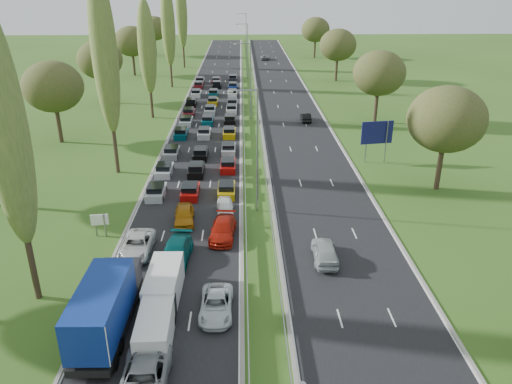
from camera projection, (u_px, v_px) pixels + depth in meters
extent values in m
plane|color=#325219|center=(251.00, 115.00, 82.78)|extent=(260.00, 260.00, 0.00)
cube|color=black|center=(211.00, 112.00, 84.90)|extent=(10.50, 215.00, 0.04)
cube|color=black|center=(290.00, 111.00, 85.25)|extent=(10.50, 215.00, 0.04)
cube|color=gray|center=(243.00, 108.00, 84.83)|extent=(0.06, 215.00, 0.32)
cube|color=gray|center=(257.00, 108.00, 84.89)|extent=(0.06, 215.00, 0.32)
cylinder|color=gray|center=(257.00, 152.00, 46.42)|extent=(0.18, 0.18, 12.00)
cylinder|color=gray|center=(251.00, 81.00, 78.57)|extent=(0.18, 0.18, 12.00)
cylinder|color=gray|center=(248.00, 51.00, 110.73)|extent=(0.18, 0.18, 12.00)
cylinder|color=gray|center=(246.00, 35.00, 142.88)|extent=(0.18, 0.18, 12.00)
cylinder|color=#2D2116|center=(30.00, 253.00, 34.09)|extent=(0.44, 0.44, 7.20)
ellipsoid|color=#516A2D|center=(4.00, 129.00, 30.62)|extent=(2.80, 2.80, 16.00)
cylinder|color=#2D2116|center=(115.00, 140.00, 56.92)|extent=(0.44, 0.44, 7.92)
ellipsoid|color=#516A2D|center=(104.00, 53.00, 53.10)|extent=(2.80, 2.80, 17.60)
cylinder|color=#2D2116|center=(151.00, 98.00, 80.17)|extent=(0.44, 0.44, 6.48)
ellipsoid|color=#516A2D|center=(147.00, 47.00, 77.04)|extent=(2.80, 2.80, 14.40)
cylinder|color=#2D2116|center=(171.00, 70.00, 102.99)|extent=(0.44, 0.44, 7.20)
ellipsoid|color=#516A2D|center=(168.00, 25.00, 99.52)|extent=(2.80, 2.80, 16.00)
cylinder|color=#2D2116|center=(184.00, 51.00, 125.82)|extent=(0.44, 0.44, 7.92)
ellipsoid|color=#516A2D|center=(181.00, 11.00, 122.00)|extent=(2.80, 2.80, 17.60)
cylinder|color=#2D2116|center=(59.00, 125.00, 68.28)|extent=(0.56, 0.56, 4.84)
ellipsoid|color=#38471E|center=(53.00, 87.00, 66.19)|extent=(8.00, 8.00, 6.80)
cylinder|color=#2D2116|center=(103.00, 89.00, 90.32)|extent=(0.56, 0.56, 4.84)
ellipsoid|color=#38471E|center=(100.00, 60.00, 88.24)|extent=(8.00, 8.00, 6.80)
cylinder|color=#2D2116|center=(134.00, 65.00, 116.05)|extent=(0.56, 0.56, 4.84)
ellipsoid|color=#38471E|center=(132.00, 41.00, 113.97)|extent=(8.00, 8.00, 6.80)
cylinder|color=#2D2116|center=(155.00, 47.00, 145.44)|extent=(0.56, 0.56, 4.84)
ellipsoid|color=#38471E|center=(154.00, 28.00, 143.36)|extent=(8.00, 8.00, 6.80)
cylinder|color=#2D2116|center=(439.00, 168.00, 52.93)|extent=(0.56, 0.56, 4.84)
ellipsoid|color=#38471E|center=(447.00, 119.00, 50.85)|extent=(8.00, 8.00, 6.80)
cylinder|color=#2D2116|center=(376.00, 107.00, 77.73)|extent=(0.56, 0.56, 4.84)
ellipsoid|color=#38471E|center=(379.00, 73.00, 75.65)|extent=(8.00, 8.00, 6.80)
cylinder|color=#2D2116|center=(336.00, 70.00, 109.89)|extent=(0.56, 0.56, 4.84)
ellipsoid|color=#38471E|center=(338.00, 45.00, 107.81)|extent=(8.00, 8.00, 6.80)
cylinder|color=#2D2116|center=(315.00, 49.00, 142.04)|extent=(0.56, 0.56, 4.84)
ellipsoid|color=#38471E|center=(316.00, 30.00, 139.96)|extent=(8.00, 8.00, 6.80)
cube|color=#B2B7BC|center=(156.00, 193.00, 51.75)|extent=(1.75, 4.00, 0.80)
cube|color=#B2B7BC|center=(165.00, 171.00, 57.62)|extent=(1.75, 4.00, 0.80)
cube|color=slate|center=(172.00, 153.00, 63.55)|extent=(1.75, 4.00, 0.80)
cube|color=#053F4C|center=(181.00, 134.00, 71.22)|extent=(1.75, 4.00, 0.80)
cube|color=#B2B7BC|center=(186.00, 122.00, 77.37)|extent=(1.75, 4.00, 0.80)
cube|color=#590F14|center=(189.00, 113.00, 82.22)|extent=(1.75, 4.00, 0.80)
cube|color=black|center=(191.00, 103.00, 88.70)|extent=(1.75, 4.00, 0.80)
cube|color=silver|center=(196.00, 94.00, 95.94)|extent=(1.75, 4.00, 0.80)
cube|color=#590F14|center=(199.00, 86.00, 103.41)|extent=(1.75, 4.00, 0.80)
cube|color=slate|center=(200.00, 81.00, 107.86)|extent=(1.75, 4.00, 0.80)
cube|color=#A50C0A|center=(190.00, 192.00, 51.90)|extent=(1.75, 4.00, 0.80)
cube|color=black|center=(196.00, 171.00, 57.69)|extent=(1.75, 4.00, 0.80)
cube|color=black|center=(201.00, 154.00, 63.00)|extent=(1.75, 4.00, 0.80)
cube|color=#B2B7BC|center=(204.00, 134.00, 71.40)|extent=(1.75, 4.00, 0.80)
cube|color=#053F4C|center=(208.00, 121.00, 77.75)|extent=(1.75, 4.00, 0.80)
cube|color=#B2B7BC|center=(210.00, 111.00, 83.87)|extent=(1.75, 4.00, 0.80)
cube|color=#BF990C|center=(213.00, 102.00, 89.70)|extent=(1.75, 4.00, 0.80)
cube|color=#053F4C|center=(214.00, 94.00, 96.08)|extent=(1.75, 4.00, 0.80)
cube|color=black|center=(217.00, 85.00, 103.79)|extent=(1.75, 4.00, 0.80)
cube|color=#590F14|center=(216.00, 81.00, 107.71)|extent=(1.75, 4.00, 0.80)
cube|color=#BF990C|center=(227.00, 191.00, 52.25)|extent=(1.75, 4.00, 0.80)
cube|color=#A50C0A|center=(228.00, 166.00, 59.07)|extent=(1.75, 4.00, 0.80)
cube|color=#B2B7BC|center=(229.00, 150.00, 64.71)|extent=(1.75, 4.00, 0.80)
cube|color=#BF990C|center=(229.00, 133.00, 71.57)|extent=(1.75, 4.00, 0.80)
cube|color=black|center=(230.00, 120.00, 78.16)|extent=(1.75, 4.00, 0.80)
cube|color=silver|center=(232.00, 110.00, 84.35)|extent=(1.75, 4.00, 0.80)
cube|color=slate|center=(232.00, 104.00, 88.51)|extent=(1.75, 4.00, 0.80)
cube|color=silver|center=(232.00, 94.00, 96.11)|extent=(1.75, 4.00, 0.80)
cube|color=navy|center=(233.00, 87.00, 102.45)|extent=(1.75, 4.00, 0.80)
cube|color=black|center=(233.00, 79.00, 110.47)|extent=(1.75, 4.00, 0.80)
imported|color=silver|center=(137.00, 245.00, 40.92)|extent=(2.52, 5.33, 1.47)
imported|color=gray|center=(144.00, 381.00, 27.04)|extent=(2.67, 5.72, 1.59)
imported|color=#055254|center=(176.00, 253.00, 39.74)|extent=(2.58, 5.55, 1.57)
imported|color=#AE6A0B|center=(184.00, 215.00, 46.05)|extent=(2.14, 4.59, 1.52)
imported|color=silver|center=(216.00, 305.00, 33.59)|extent=(2.23, 4.75, 1.31)
imported|color=#A7180A|center=(223.00, 229.00, 43.50)|extent=(2.51, 5.28, 1.49)
imported|color=white|center=(225.00, 207.00, 47.97)|extent=(1.81, 3.97, 1.32)
imported|color=#A1A7AA|center=(325.00, 251.00, 39.88)|extent=(2.03, 4.76, 1.60)
imported|color=black|center=(306.00, 117.00, 79.07)|extent=(1.45, 4.01, 1.32)
imported|color=slate|center=(265.00, 57.00, 139.34)|extent=(2.46, 4.92, 1.34)
cube|color=black|center=(109.00, 321.00, 31.90)|extent=(2.50, 9.39, 0.50)
cube|color=navy|center=(101.00, 308.00, 30.10)|extent=(2.61, 7.09, 2.76)
cube|color=silver|center=(84.00, 347.00, 26.87)|extent=(2.55, 0.06, 2.66)
cube|color=black|center=(120.00, 279.00, 34.82)|extent=(2.55, 2.29, 2.20)
cylinder|color=black|center=(122.00, 292.00, 35.19)|extent=(2.19, 1.00, 1.00)
cylinder|color=black|center=(95.00, 362.00, 28.77)|extent=(2.19, 1.00, 1.00)
cube|color=white|center=(155.00, 327.00, 30.76)|extent=(2.03, 5.08, 2.03)
cube|color=black|center=(161.00, 307.00, 32.85)|extent=(1.98, 0.81, 1.62)
cylinder|color=black|center=(147.00, 321.00, 32.52)|extent=(0.25, 0.69, 0.69)
cylinder|color=black|center=(167.00, 355.00, 29.58)|extent=(0.25, 0.69, 0.69)
cube|color=silver|center=(164.00, 284.00, 34.96)|extent=(2.17, 5.43, 2.17)
cube|color=black|center=(169.00, 268.00, 37.20)|extent=(2.12, 0.87, 1.74)
cylinder|color=black|center=(156.00, 280.00, 36.84)|extent=(0.27, 0.74, 0.74)
cylinder|color=black|center=(175.00, 308.00, 33.69)|extent=(0.27, 0.74, 0.74)
cylinder|color=gray|center=(96.00, 225.00, 43.56)|extent=(0.16, 0.16, 2.10)
cylinder|color=gray|center=(105.00, 225.00, 43.58)|extent=(0.16, 0.16, 2.10)
cube|color=white|center=(100.00, 220.00, 43.36)|extent=(1.50, 0.30, 1.00)
cylinder|color=gray|center=(366.00, 142.00, 60.59)|extent=(0.16, 0.16, 5.20)
cylinder|color=gray|center=(386.00, 142.00, 60.65)|extent=(0.16, 0.16, 5.20)
cube|color=navy|center=(377.00, 133.00, 60.14)|extent=(3.96, 0.74, 2.80)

